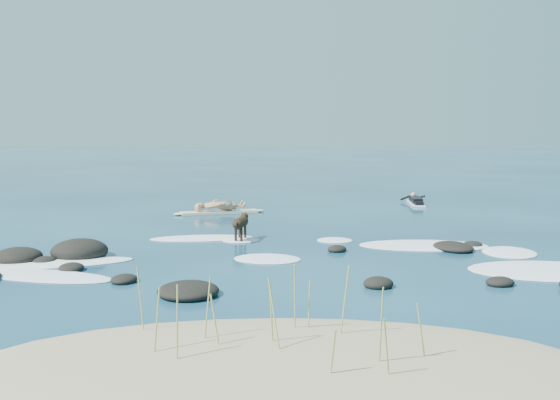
{
  "coord_description": "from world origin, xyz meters",
  "views": [
    {
      "loc": [
        -0.05,
        -16.41,
        3.37
      ],
      "look_at": [
        0.04,
        4.0,
        0.9
      ],
      "focal_mm": 40.0,
      "sensor_mm": 36.0,
      "label": 1
    }
  ],
  "objects": [
    {
      "name": "sand_dune",
      "position": [
        0.0,
        -8.2,
        0.0
      ],
      "size": [
        9.0,
        4.4,
        0.6
      ],
      "primitive_type": "ellipsoid",
      "color": "#9E8966",
      "rests_on": "ground"
    },
    {
      "name": "reef_rocks",
      "position": [
        -1.58,
        -2.04,
        0.11
      ],
      "size": [
        14.27,
        6.22,
        0.63
      ],
      "color": "black",
      "rests_on": "ground"
    },
    {
      "name": "breaking_foam",
      "position": [
        1.62,
        -0.92,
        0.01
      ],
      "size": [
        15.7,
        6.32,
        0.12
      ],
      "color": "white",
      "rests_on": "ground"
    },
    {
      "name": "standing_surfer_rig",
      "position": [
        -2.26,
        7.11,
        0.79
      ],
      "size": [
        3.46,
        1.41,
        2.0
      ],
      "rotation": [
        0.0,
        0.0,
        0.29
      ],
      "color": "beige",
      "rests_on": "ground"
    },
    {
      "name": "dog",
      "position": [
        -1.11,
        1.51,
        0.54
      ],
      "size": [
        0.48,
        1.27,
        0.81
      ],
      "rotation": [
        0.0,
        0.0,
        1.38
      ],
      "color": "black",
      "rests_on": "ground"
    },
    {
      "name": "ground",
      "position": [
        0.0,
        0.0,
        0.0
      ],
      "size": [
        160.0,
        160.0,
        0.0
      ],
      "primitive_type": "plane",
      "color": "#0A2642",
      "rests_on": "ground"
    },
    {
      "name": "dune_grass",
      "position": [
        -0.09,
        -7.94,
        0.65
      ],
      "size": [
        4.18,
        2.06,
        1.2
      ],
      "color": "#98A04D",
      "rests_on": "ground"
    },
    {
      "name": "paddling_surfer_rig",
      "position": [
        5.84,
        9.88,
        0.14
      ],
      "size": [
        1.09,
        2.44,
        0.42
      ],
      "rotation": [
        0.0,
        0.0,
        1.51
      ],
      "color": "white",
      "rests_on": "ground"
    }
  ]
}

